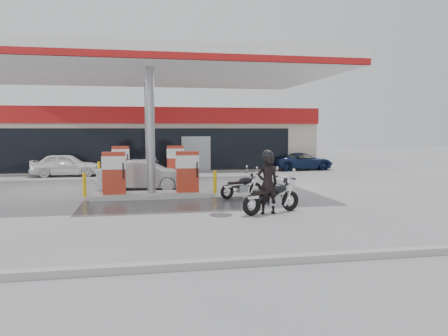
# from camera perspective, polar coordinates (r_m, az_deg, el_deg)

# --- Properties ---
(ground) EXTENTS (90.00, 90.00, 0.00)m
(ground) POSITION_cam_1_polar(r_m,az_deg,el_deg) (15.25, -9.24, -4.94)
(ground) COLOR gray
(ground) RESTS_ON ground
(wet_patch) EXTENTS (6.00, 3.00, 0.00)m
(wet_patch) POSITION_cam_1_polar(r_m,az_deg,el_deg) (15.27, -7.36, -4.89)
(wet_patch) COLOR #4C4C4F
(wet_patch) RESTS_ON ground
(drain_cover) EXTENTS (0.70, 0.70, 0.01)m
(drain_cover) POSITION_cam_1_polar(r_m,az_deg,el_deg) (13.49, -0.42, -6.16)
(drain_cover) COLOR #38383A
(drain_cover) RESTS_ON ground
(kerb) EXTENTS (28.00, 0.25, 0.15)m
(kerb) POSITION_cam_1_polar(r_m,az_deg,el_deg) (8.42, -7.83, -12.62)
(kerb) COLOR gray
(kerb) RESTS_ON ground
(store_building) EXTENTS (22.00, 8.22, 4.00)m
(store_building) POSITION_cam_1_polar(r_m,az_deg,el_deg) (30.96, -10.14, 3.82)
(store_building) COLOR beige
(store_building) RESTS_ON ground
(canopy) EXTENTS (16.00, 10.02, 5.51)m
(canopy) POSITION_cam_1_polar(r_m,az_deg,el_deg) (20.20, -9.88, 12.49)
(canopy) COLOR silver
(canopy) RESTS_ON ground
(pump_island_near) EXTENTS (5.14, 1.30, 1.78)m
(pump_island_near) POSITION_cam_1_polar(r_m,az_deg,el_deg) (17.13, -9.47, -1.45)
(pump_island_near) COLOR #9E9E99
(pump_island_near) RESTS_ON ground
(pump_island_far) EXTENTS (5.14, 1.30, 1.78)m
(pump_island_far) POSITION_cam_1_polar(r_m,az_deg,el_deg) (23.10, -9.84, 0.21)
(pump_island_far) COLOR #9E9E99
(pump_island_far) RESTS_ON ground
(main_motorcycle) EXTENTS (2.09, 1.04, 1.12)m
(main_motorcycle) POSITION_cam_1_polar(r_m,az_deg,el_deg) (13.82, 6.35, -3.85)
(main_motorcycle) COLOR black
(main_motorcycle) RESTS_ON ground
(biker_main) EXTENTS (0.72, 0.51, 1.88)m
(biker_main) POSITION_cam_1_polar(r_m,az_deg,el_deg) (13.64, 5.72, -2.09)
(biker_main) COLOR black
(biker_main) RESTS_ON ground
(parked_motorcycle) EXTENTS (1.80, 0.85, 0.95)m
(parked_motorcycle) POSITION_cam_1_polar(r_m,az_deg,el_deg) (16.83, 2.40, -2.49)
(parked_motorcycle) COLOR black
(parked_motorcycle) RESTS_ON ground
(sedan_white) EXTENTS (3.82, 1.60, 1.29)m
(sedan_white) POSITION_cam_1_polar(r_m,az_deg,el_deg) (26.12, -19.92, 0.39)
(sedan_white) COLOR white
(sedan_white) RESTS_ON ground
(attendant) EXTENTS (0.86, 0.95, 1.58)m
(attendant) POSITION_cam_1_polar(r_m,az_deg,el_deg) (25.89, -9.29, 0.91)
(attendant) COLOR #535357
(attendant) RESTS_ON ground
(hatchback_silver) EXTENTS (4.12, 2.08, 1.30)m
(hatchback_silver) POSITION_cam_1_polar(r_m,az_deg,el_deg) (19.32, -10.43, -0.92)
(hatchback_silver) COLOR #A2A6AA
(hatchback_silver) RESTS_ON ground
(parked_car_left) EXTENTS (4.10, 2.56, 1.11)m
(parked_car_left) POSITION_cam_1_polar(r_m,az_deg,el_deg) (29.38, -18.87, 0.73)
(parked_car_left) COLOR #17174C
(parked_car_left) RESTS_ON ground
(parked_car_right) EXTENTS (4.14, 2.12, 1.12)m
(parked_car_right) POSITION_cam_1_polar(r_m,az_deg,el_deg) (29.02, 10.16, 0.88)
(parked_car_right) COLOR #16264C
(parked_car_right) RESTS_ON ground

